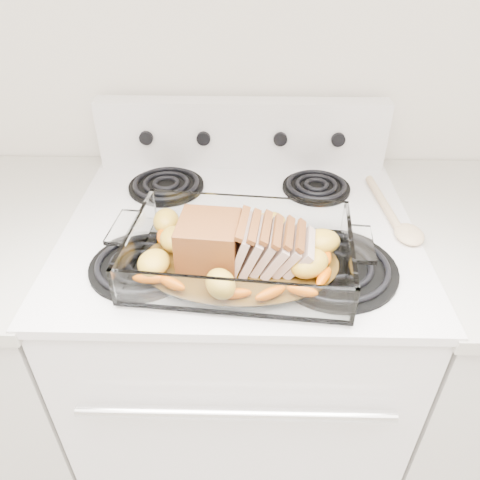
{
  "coord_description": "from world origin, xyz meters",
  "views": [
    {
      "loc": [
        0.02,
        0.78,
        1.53
      ],
      "look_at": [
        0.0,
        1.51,
        0.99
      ],
      "focal_mm": 35.0,
      "sensor_mm": 36.0,
      "label": 1
    }
  ],
  "objects_px": {
    "counter_right": "(474,363)",
    "counter_left": "(9,355)",
    "baking_dish": "(240,257)",
    "pork_roast": "(232,245)",
    "electric_range": "(240,355)"
  },
  "relations": [
    {
      "from": "counter_left",
      "to": "baking_dish",
      "type": "distance_m",
      "value": 0.85
    },
    {
      "from": "electric_range",
      "to": "counter_left",
      "type": "relative_size",
      "value": 1.2
    },
    {
      "from": "baking_dish",
      "to": "pork_roast",
      "type": "bearing_deg",
      "value": -174.42
    },
    {
      "from": "counter_right",
      "to": "pork_roast",
      "type": "relative_size",
      "value": 3.6
    },
    {
      "from": "electric_range",
      "to": "counter_right",
      "type": "relative_size",
      "value": 1.2
    },
    {
      "from": "counter_right",
      "to": "baking_dish",
      "type": "distance_m",
      "value": 0.84
    },
    {
      "from": "electric_range",
      "to": "counter_left",
      "type": "bearing_deg",
      "value": -179.9
    },
    {
      "from": "pork_roast",
      "to": "counter_right",
      "type": "bearing_deg",
      "value": 5.78
    },
    {
      "from": "counter_left",
      "to": "pork_roast",
      "type": "relative_size",
      "value": 3.6
    },
    {
      "from": "electric_range",
      "to": "counter_right",
      "type": "height_order",
      "value": "electric_range"
    },
    {
      "from": "counter_left",
      "to": "pork_roast",
      "type": "distance_m",
      "value": 0.86
    },
    {
      "from": "electric_range",
      "to": "counter_left",
      "type": "height_order",
      "value": "electric_range"
    },
    {
      "from": "electric_range",
      "to": "pork_roast",
      "type": "height_order",
      "value": "electric_range"
    },
    {
      "from": "counter_right",
      "to": "counter_left",
      "type": "bearing_deg",
      "value": 180.0
    },
    {
      "from": "counter_left",
      "to": "pork_roast",
      "type": "bearing_deg",
      "value": -13.83
    }
  ]
}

